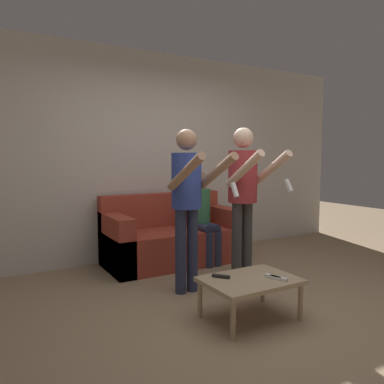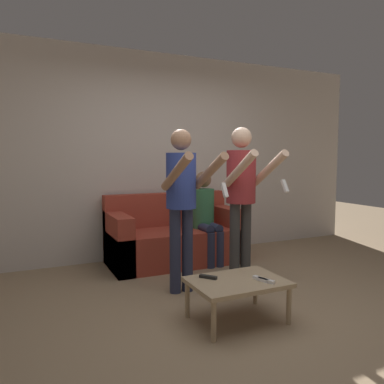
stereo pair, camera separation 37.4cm
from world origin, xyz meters
The scene contains 10 objects.
ground_plane centered at (0.00, 0.00, 0.00)m, with size 14.00×14.00×0.00m, color #937A5B.
wall_back centered at (0.00, 2.09, 1.35)m, with size 6.40×0.06×2.70m.
couch centered at (0.06, 1.66, 0.30)m, with size 1.67×0.79×0.86m.
person_standing_left centered at (-0.28, 0.62, 0.99)m, with size 0.41×0.75×1.60m.
person_standing_right centered at (0.40, 0.63, 1.02)m, with size 0.43×0.70×1.64m.
person_seated centered at (0.41, 1.50, 0.63)m, with size 0.28×0.51×1.15m.
coffee_table centered at (-0.14, -0.15, 0.30)m, with size 0.76×0.55×0.34m.
remote_near centered at (0.04, -0.29, 0.35)m, with size 0.09×0.15×0.02m.
remote_mid centered at (0.03, -0.24, 0.35)m, with size 0.06×0.15×0.02m.
remote_far centered at (-0.33, -0.02, 0.35)m, with size 0.12×0.14×0.02m.
Camera 2 is at (-1.71, -2.68, 1.33)m, focal length 35.00 mm.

